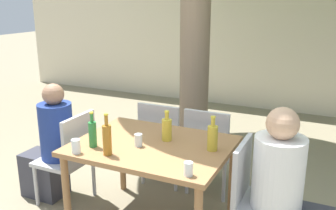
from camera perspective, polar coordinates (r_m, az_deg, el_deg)
The scene contains 15 objects.
cafe_building_wall at distance 6.65m, azimuth 13.86°, elevation 11.36°, with size 10.00×0.08×2.80m.
dining_table_front at distance 3.10m, azimuth -2.37°, elevation -7.36°, with size 1.25×0.97×0.75m.
patio_chair_0 at distance 3.61m, azimuth -14.61°, elevation -7.25°, with size 0.44×0.44×0.89m.
patio_chair_1 at distance 2.92m, azimuth 13.20°, elevation -13.03°, with size 0.44×0.44×0.89m.
patio_chair_2 at distance 3.86m, azimuth -0.74°, elevation -5.16°, with size 0.44×0.44×0.89m.
patio_chair_3 at distance 3.68m, azimuth 6.33°, elevation -6.33°, with size 0.44×0.44×0.89m.
person_seated_0 at distance 3.76m, azimuth -17.46°, elevation -6.40°, with size 0.55×0.31×1.15m.
person_seated_1 at distance 2.87m, azimuth 17.85°, elevation -13.07°, with size 0.58×0.36×1.18m.
oil_cruet_0 at distance 3.10m, azimuth -0.19°, elevation -3.67°, with size 0.08×0.08×0.26m.
amber_bottle_1 at distance 2.85m, azimuth -9.27°, elevation -5.12°, with size 0.07×0.07×0.33m.
green_bottle_2 at distance 3.03m, azimuth -11.42°, elevation -4.26°, with size 0.06×0.06×0.29m.
oil_cruet_3 at distance 2.92m, azimuth 6.80°, elevation -4.90°, with size 0.08×0.08×0.28m.
drinking_glass_0 at distance 2.53m, azimuth 3.14°, elevation -9.70°, with size 0.06×0.06×0.10m.
drinking_glass_1 at distance 3.01m, azimuth -4.52°, elevation -5.35°, with size 0.06×0.06×0.10m.
drinking_glass_2 at distance 2.95m, azimuth -13.85°, elevation -6.13°, with size 0.07×0.07×0.11m.
Camera 1 is at (1.32, -2.52, 1.90)m, focal length 40.00 mm.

